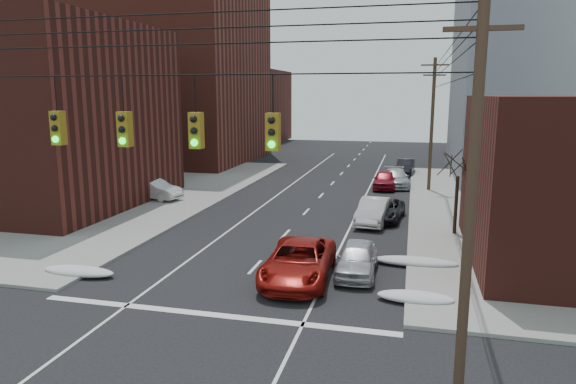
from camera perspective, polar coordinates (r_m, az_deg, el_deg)
The scene contains 23 objects.
sidewalk_nw at distance 51.06m, azimuth -28.36°, elevation 0.49°, with size 40.00×40.00×0.15m, color gray.
building_brick_tall at distance 66.33m, azimuth -14.91°, elevation 16.46°, with size 24.00×20.00×30.00m, color maroon.
building_brick_near at distance 43.40m, azimuth -28.57°, elevation 7.43°, with size 20.00×16.00×13.00m, color #511F18.
building_brick_far at distance 90.49m, azimuth -7.83°, elevation 9.41°, with size 22.00×18.00×12.00m, color #511F18.
building_glass at distance 82.05m, azimuth 26.21°, elevation 11.78°, with size 20.00×18.00×22.00m, color gray.
utility_pole_right at distance 13.50m, azimuth 19.74°, elevation 0.36°, with size 2.20×0.28×11.00m.
utility_pole_far at distance 44.30m, azimuth 15.71°, elevation 7.45°, with size 2.20×0.28×11.00m.
traffic_signals at distance 14.93m, azimuth -14.11°, elevation 6.97°, with size 17.00×0.42×2.02m.
bare_tree at distance 30.87m, azimuth 18.19°, elevation -0.48°, with size 2.09×2.20×4.93m.
snow_nw at distance 25.29m, azimuth -22.22°, elevation -8.16°, with size 3.50×1.08×0.42m, color silver.
snow_ne at distance 21.24m, azimuth 13.97°, elevation -11.28°, with size 3.00×1.08×0.42m, color silver.
snow_east_far at distance 25.47m, azimuth 13.96°, elevation -7.52°, with size 4.00×1.08×0.42m, color silver.
red_pickup at distance 22.81m, azimuth 1.19°, elevation -7.70°, with size 2.79×6.05×1.68m, color maroon.
parked_car_a at distance 23.69m, azimuth 7.68°, elevation -7.34°, with size 1.75×4.35×1.48m, color silver.
parked_car_b at distance 32.92m, azimuth 9.47°, elevation -2.12°, with size 1.68×4.81×1.59m, color silver.
parked_car_c at distance 34.03m, azimuth 10.62°, elevation -1.95°, with size 2.22×4.81×1.34m, color black.
parked_car_d at distance 46.44m, azimuth 11.93°, elevation 1.52°, with size 2.14×5.27×1.53m, color #AAABAF.
parked_car_e at distance 45.26m, azimuth 10.69°, elevation 1.36°, with size 1.86×4.62×1.58m, color maroon.
parked_car_f at distance 53.99m, azimuth 12.91°, elevation 2.76°, with size 1.61×4.62×1.52m, color black.
lot_car_a at distance 40.67m, azimuth -14.70°, elevation 0.31°, with size 1.61×4.62×1.52m, color silver.
lot_car_b at distance 43.52m, azimuth -15.60°, elevation 0.82°, with size 2.25×4.88×1.36m, color #A7A7AC.
lot_car_c at distance 43.12m, azimuth -21.74°, elevation 0.35°, with size 1.87×4.59×1.33m, color black.
lot_car_d at distance 46.23m, azimuth -21.86°, elevation 1.04°, with size 1.66×4.13×1.41m, color #A4A4A8.
Camera 1 is at (7.03, -10.22, 8.09)m, focal length 32.00 mm.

